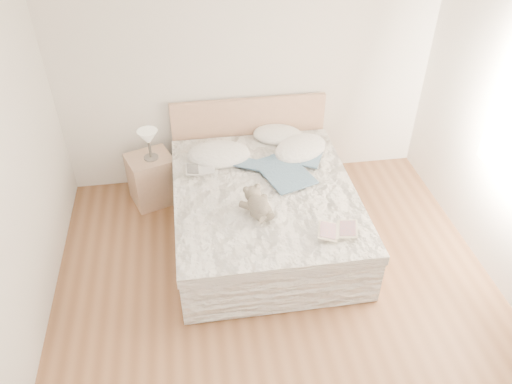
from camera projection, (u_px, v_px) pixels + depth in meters
floor at (285, 323)px, 4.24m from camera, size 4.00×4.50×0.00m
wall_back at (247, 66)px, 5.17m from camera, size 4.00×0.02×2.70m
bed at (263, 207)px, 4.99m from camera, size 1.72×2.14×1.00m
nightstand at (152, 179)px, 5.41m from camera, size 0.56×0.53×0.56m
table_lamp at (148, 139)px, 5.08m from camera, size 0.23×0.23×0.33m
pillow_left at (219, 154)px, 5.14m from camera, size 0.69×0.52×0.20m
pillow_middle at (278, 134)px, 5.45m from camera, size 0.63×0.52×0.16m
pillow_right at (300, 149)px, 5.23m from camera, size 0.77×0.72×0.19m
blouse at (284, 172)px, 4.91m from camera, size 0.85×0.88×0.03m
photo_book at (200, 169)px, 4.95m from camera, size 0.30×0.21×0.02m
childrens_book at (338, 231)px, 4.23m from camera, size 0.41×0.33×0.02m
teddy_bear at (259, 212)px, 4.40m from camera, size 0.34×0.40×0.18m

